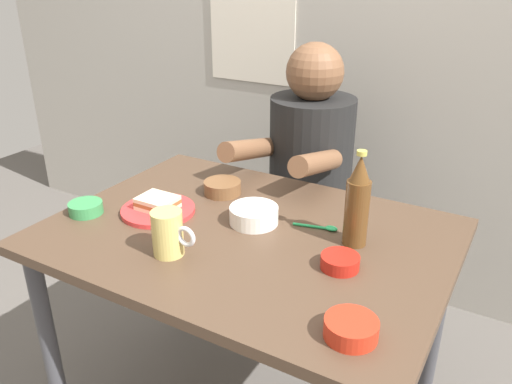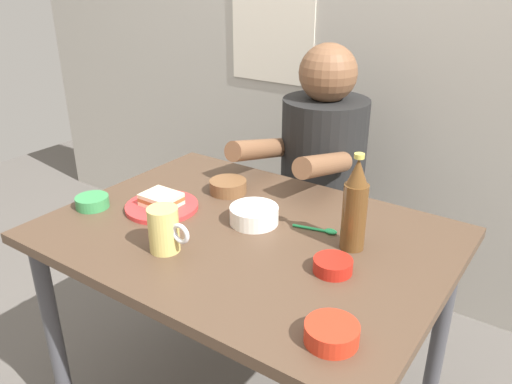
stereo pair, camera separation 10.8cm
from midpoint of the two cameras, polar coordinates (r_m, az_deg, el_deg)
name	(u,v)px [view 2 (the right image)]	position (r m, az deg, el deg)	size (l,w,h in m)	color
dining_table	(246,259)	(1.48, 0.99, -7.53)	(1.10, 0.80, 0.74)	#4C3828
stool	(318,248)	(2.14, 8.36, -6.17)	(0.34, 0.34, 0.45)	#4C4C51
person_seated	(322,153)	(1.96, 8.95, 4.26)	(0.33, 0.56, 0.72)	black
plate_orange	(162,207)	(1.57, -8.51, -1.66)	(0.22, 0.22, 0.01)	red
sandwich	(161,199)	(1.56, -8.57, -0.83)	(0.11, 0.09, 0.04)	beige
beer_mug	(165,230)	(1.32, -7.86, -4.22)	(0.13, 0.08, 0.12)	#D1BC66
beer_bottle	(355,207)	(1.33, 13.24, -1.65)	(0.06, 0.06, 0.26)	#593819
condiment_bowl_brown	(228,186)	(1.66, -1.27, 0.66)	(0.12, 0.12, 0.04)	brown
rice_bowl_white	(254,214)	(1.46, 1.90, -2.52)	(0.14, 0.14, 0.05)	silver
sauce_bowl_chili	(332,332)	(1.06, 11.41, -15.15)	(0.11, 0.11, 0.04)	red
dip_bowl_green	(92,201)	(1.62, -15.97, -1.04)	(0.10, 0.10, 0.03)	#388C4C
sambal_bowl_red	(333,265)	(1.27, 10.99, -8.02)	(0.10, 0.10, 0.03)	#B21E14
spoon	(323,230)	(1.44, 9.60, -4.26)	(0.13, 0.04, 0.01)	#26A559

